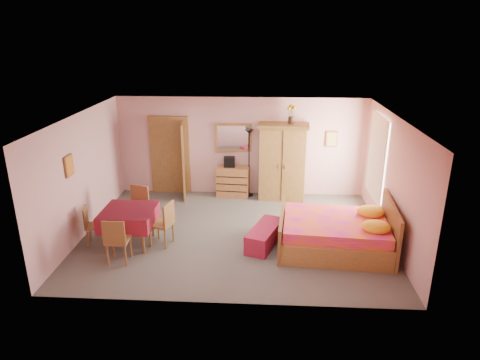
# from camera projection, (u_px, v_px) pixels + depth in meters

# --- Properties ---
(floor) EXTENTS (6.50, 6.50, 0.00)m
(floor) POSITION_uv_depth(u_px,v_px,m) (235.00, 234.00, 9.36)
(floor) COLOR #605B54
(floor) RESTS_ON ground
(ceiling) EXTENTS (6.50, 6.50, 0.00)m
(ceiling) POSITION_uv_depth(u_px,v_px,m) (234.00, 116.00, 8.48)
(ceiling) COLOR brown
(ceiling) RESTS_ON wall_back
(wall_back) EXTENTS (6.50, 0.10, 2.60)m
(wall_back) POSITION_uv_depth(u_px,v_px,m) (241.00, 147.00, 11.27)
(wall_back) COLOR #D59B9C
(wall_back) RESTS_ON floor
(wall_front) EXTENTS (6.50, 0.10, 2.60)m
(wall_front) POSITION_uv_depth(u_px,v_px,m) (223.00, 232.00, 6.57)
(wall_front) COLOR #D59B9C
(wall_front) RESTS_ON floor
(wall_left) EXTENTS (0.10, 5.00, 2.60)m
(wall_left) POSITION_uv_depth(u_px,v_px,m) (82.00, 175.00, 9.10)
(wall_left) COLOR #D59B9C
(wall_left) RESTS_ON floor
(wall_right) EXTENTS (0.10, 5.00, 2.60)m
(wall_right) POSITION_uv_depth(u_px,v_px,m) (393.00, 181.00, 8.74)
(wall_right) COLOR #D59B9C
(wall_right) RESTS_ON floor
(doorway) EXTENTS (1.06, 0.12, 2.15)m
(doorway) POSITION_uv_depth(u_px,v_px,m) (170.00, 156.00, 11.44)
(doorway) COLOR #9E6B35
(doorway) RESTS_ON floor
(window) EXTENTS (0.08, 1.40, 1.95)m
(window) POSITION_uv_depth(u_px,v_px,m) (377.00, 157.00, 9.82)
(window) COLOR white
(window) RESTS_ON wall_right
(picture_left) EXTENTS (0.04, 0.32, 0.42)m
(picture_left) POSITION_uv_depth(u_px,v_px,m) (69.00, 166.00, 8.40)
(picture_left) COLOR orange
(picture_left) RESTS_ON wall_left
(picture_back) EXTENTS (0.30, 0.04, 0.40)m
(picture_back) POSITION_uv_depth(u_px,v_px,m) (332.00, 139.00, 11.03)
(picture_back) COLOR #D8BF59
(picture_back) RESTS_ON wall_back
(chest_of_drawers) EXTENTS (0.88, 0.49, 0.80)m
(chest_of_drawers) POSITION_uv_depth(u_px,v_px,m) (233.00, 181.00, 11.37)
(chest_of_drawers) COLOR #AE703B
(chest_of_drawers) RESTS_ON floor
(wall_mirror) EXTENTS (0.96, 0.11, 0.76)m
(wall_mirror) POSITION_uv_depth(u_px,v_px,m) (233.00, 138.00, 11.18)
(wall_mirror) COLOR white
(wall_mirror) RESTS_ON wall_back
(stereo) EXTENTS (0.29, 0.21, 0.26)m
(stereo) POSITION_uv_depth(u_px,v_px,m) (229.00, 162.00, 11.22)
(stereo) COLOR black
(stereo) RESTS_ON chest_of_drawers
(floor_lamp) EXTENTS (0.26, 0.26, 1.80)m
(floor_lamp) POSITION_uv_depth(u_px,v_px,m) (249.00, 163.00, 11.22)
(floor_lamp) COLOR black
(floor_lamp) RESTS_ON floor
(wardrobe) EXTENTS (1.32, 0.74, 1.99)m
(wardrobe) POSITION_uv_depth(u_px,v_px,m) (282.00, 162.00, 11.00)
(wardrobe) COLOR #A77A38
(wardrobe) RESTS_ON floor
(sunflower_vase) EXTENTS (0.20, 0.20, 0.48)m
(sunflower_vase) POSITION_uv_depth(u_px,v_px,m) (291.00, 114.00, 10.61)
(sunflower_vase) COLOR gold
(sunflower_vase) RESTS_ON wardrobe
(bed) EXTENTS (2.38, 1.95, 1.04)m
(bed) POSITION_uv_depth(u_px,v_px,m) (335.00, 225.00, 8.59)
(bed) COLOR #DD158F
(bed) RESTS_ON floor
(bench) EXTENTS (0.83, 1.29, 0.40)m
(bench) POSITION_uv_depth(u_px,v_px,m) (265.00, 236.00, 8.84)
(bench) COLOR maroon
(bench) RESTS_ON floor
(dining_table) EXTENTS (1.05, 1.05, 0.77)m
(dining_table) POSITION_uv_depth(u_px,v_px,m) (130.00, 227.00, 8.82)
(dining_table) COLOR maroon
(dining_table) RESTS_ON floor
(chair_south) EXTENTS (0.43, 0.43, 0.93)m
(chair_south) POSITION_uv_depth(u_px,v_px,m) (118.00, 239.00, 8.12)
(chair_south) COLOR #985F33
(chair_south) RESTS_ON floor
(chair_north) EXTENTS (0.56, 0.56, 0.99)m
(chair_north) POSITION_uv_depth(u_px,v_px,m) (136.00, 209.00, 9.39)
(chair_north) COLOR olive
(chair_north) RESTS_ON floor
(chair_west) EXTENTS (0.45, 0.45, 0.83)m
(chair_west) POSITION_uv_depth(u_px,v_px,m) (95.00, 225.00, 8.82)
(chair_west) COLOR #9B6234
(chair_west) RESTS_ON floor
(chair_east) EXTENTS (0.52, 0.52, 0.94)m
(chair_east) POSITION_uv_depth(u_px,v_px,m) (161.00, 223.00, 8.78)
(chair_east) COLOR olive
(chair_east) RESTS_ON floor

